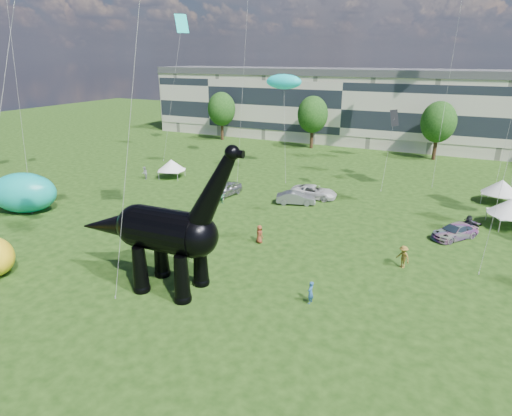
% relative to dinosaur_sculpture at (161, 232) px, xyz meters
% --- Properties ---
extents(ground, '(220.00, 220.00, 0.00)m').
position_rel_dinosaur_sculpture_xyz_m(ground, '(5.49, -3.19, -4.09)').
color(ground, '#16330C').
rests_on(ground, ground).
extents(terrace_row, '(78.00, 11.00, 12.00)m').
position_rel_dinosaur_sculpture_xyz_m(terrace_row, '(-2.51, 58.81, 1.91)').
color(terrace_row, beige).
rests_on(terrace_row, ground).
extents(tree_far_left, '(5.20, 5.20, 9.44)m').
position_rel_dinosaur_sculpture_xyz_m(tree_far_left, '(-24.51, 49.81, 2.20)').
color(tree_far_left, '#382314').
rests_on(tree_far_left, ground).
extents(tree_mid_left, '(5.20, 5.20, 9.44)m').
position_rel_dinosaur_sculpture_xyz_m(tree_mid_left, '(-6.51, 49.81, 2.20)').
color(tree_mid_left, '#382314').
rests_on(tree_mid_left, ground).
extents(tree_mid_right, '(5.20, 5.20, 9.44)m').
position_rel_dinosaur_sculpture_xyz_m(tree_mid_right, '(13.49, 49.81, 2.20)').
color(tree_mid_right, '#382314').
rests_on(tree_mid_right, ground).
extents(dinosaur_sculpture, '(13.25, 3.78, 10.83)m').
position_rel_dinosaur_sculpture_xyz_m(dinosaur_sculpture, '(0.00, 0.00, 0.00)').
color(dinosaur_sculpture, black).
rests_on(dinosaur_sculpture, ground).
extents(car_silver, '(2.64, 4.84, 1.56)m').
position_rel_dinosaur_sculpture_xyz_m(car_silver, '(-6.46, 19.64, -3.31)').
color(car_silver, '#ACACB0').
rests_on(car_silver, ground).
extents(car_grey, '(4.46, 2.76, 1.39)m').
position_rel_dinosaur_sculpture_xyz_m(car_grey, '(1.90, 20.48, -3.40)').
color(car_grey, gray).
rests_on(car_grey, ground).
extents(car_white, '(5.33, 2.71, 1.44)m').
position_rel_dinosaur_sculpture_xyz_m(car_white, '(2.95, 23.38, -3.37)').
color(car_white, silver).
rests_on(car_white, ground).
extents(car_dark, '(4.28, 4.71, 1.32)m').
position_rel_dinosaur_sculpture_xyz_m(car_dark, '(17.85, 17.94, -3.43)').
color(car_dark, '#595960').
rests_on(car_dark, ground).
extents(gazebo_far, '(4.76, 4.76, 2.68)m').
position_rel_dinosaur_sculpture_xyz_m(gazebo_far, '(21.75, 30.44, -2.21)').
color(gazebo_far, silver).
rests_on(gazebo_far, ground).
extents(gazebo_left, '(4.29, 4.29, 2.47)m').
position_rel_dinosaur_sculpture_xyz_m(gazebo_left, '(-16.64, 23.26, -2.36)').
color(gazebo_left, white).
rests_on(gazebo_left, ground).
extents(inflatable_teal, '(7.71, 6.50, 4.12)m').
position_rel_dinosaur_sculpture_xyz_m(inflatable_teal, '(-22.22, 5.96, -2.03)').
color(inflatable_teal, '#0EA89F').
rests_on(inflatable_teal, ground).
extents(visitors, '(50.55, 44.65, 1.85)m').
position_rel_dinosaur_sculpture_xyz_m(visitors, '(7.85, 10.79, -3.22)').
color(visitors, olive).
rests_on(visitors, ground).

